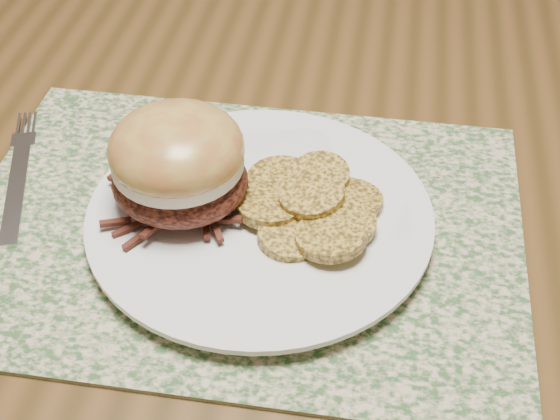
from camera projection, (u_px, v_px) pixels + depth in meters
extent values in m
cube|color=#583919|center=(209.00, 132.00, 0.76)|extent=(1.50, 0.90, 0.04)
cube|color=#34572D|center=(241.00, 227.00, 0.63)|extent=(0.45, 0.33, 0.00)
cylinder|color=white|center=(260.00, 218.00, 0.62)|extent=(0.26, 0.26, 0.02)
ellipsoid|color=black|center=(180.00, 180.00, 0.61)|extent=(0.13, 0.12, 0.04)
cylinder|color=beige|center=(178.00, 159.00, 0.60)|extent=(0.12, 0.12, 0.01)
ellipsoid|color=#AB8438|center=(176.00, 148.00, 0.59)|extent=(0.12, 0.12, 0.06)
cylinder|color=#B59135|center=(282.00, 182.00, 0.64)|extent=(0.06, 0.06, 0.01)
cylinder|color=#B59135|center=(321.00, 174.00, 0.64)|extent=(0.06, 0.07, 0.02)
cylinder|color=#B59135|center=(348.00, 200.00, 0.62)|extent=(0.08, 0.08, 0.02)
cylinder|color=#B59135|center=(269.00, 207.00, 0.61)|extent=(0.07, 0.07, 0.02)
cylinder|color=#B59135|center=(312.00, 195.00, 0.61)|extent=(0.07, 0.07, 0.02)
cylinder|color=#B59135|center=(347.00, 223.00, 0.59)|extent=(0.05, 0.05, 0.01)
cylinder|color=#B59135|center=(290.00, 235.00, 0.59)|extent=(0.06, 0.06, 0.02)
cylinder|color=#B59135|center=(331.00, 235.00, 0.58)|extent=(0.07, 0.07, 0.02)
cube|color=silver|center=(16.00, 193.00, 0.65)|extent=(0.05, 0.13, 0.00)
cube|color=silver|center=(24.00, 141.00, 0.71)|extent=(0.03, 0.03, 0.00)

